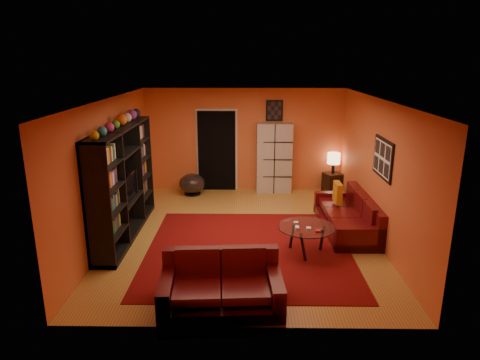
{
  "coord_description": "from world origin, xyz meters",
  "views": [
    {
      "loc": [
        0.05,
        -7.73,
        3.32
      ],
      "look_at": [
        -0.07,
        0.1,
        1.07
      ],
      "focal_mm": 32.0,
      "sensor_mm": 36.0,
      "label": 1
    }
  ],
  "objects_px": {
    "entertainment_unit": "(123,182)",
    "storage_cabinet": "(274,158)",
    "loveseat": "(221,284)",
    "bowl_chair": "(192,184)",
    "tv": "(126,186)",
    "side_table": "(332,183)",
    "sofa": "(351,216)",
    "coffee_table": "(306,229)",
    "table_lamp": "(334,159)"
  },
  "relations": [
    {
      "from": "loveseat",
      "to": "bowl_chair",
      "type": "distance_m",
      "value": 5.01
    },
    {
      "from": "side_table",
      "to": "loveseat",
      "type": "bearing_deg",
      "value": -116.22
    },
    {
      "from": "sofa",
      "to": "side_table",
      "type": "xyz_separation_m",
      "value": [
        0.11,
        2.48,
        -0.03
      ]
    },
    {
      "from": "tv",
      "to": "table_lamp",
      "type": "xyz_separation_m",
      "value": [
        4.48,
        2.77,
        -0.1
      ]
    },
    {
      "from": "loveseat",
      "to": "bowl_chair",
      "type": "bearing_deg",
      "value": 7.8
    },
    {
      "from": "tv",
      "to": "side_table",
      "type": "bearing_deg",
      "value": -58.29
    },
    {
      "from": "sofa",
      "to": "storage_cabinet",
      "type": "xyz_separation_m",
      "value": [
        -1.38,
        2.53,
        0.6
      ]
    },
    {
      "from": "entertainment_unit",
      "to": "table_lamp",
      "type": "height_order",
      "value": "entertainment_unit"
    },
    {
      "from": "storage_cabinet",
      "to": "entertainment_unit",
      "type": "bearing_deg",
      "value": -139.28
    },
    {
      "from": "coffee_table",
      "to": "storage_cabinet",
      "type": "xyz_separation_m",
      "value": [
        -0.34,
        3.63,
        0.43
      ]
    },
    {
      "from": "entertainment_unit",
      "to": "bowl_chair",
      "type": "height_order",
      "value": "entertainment_unit"
    },
    {
      "from": "entertainment_unit",
      "to": "bowl_chair",
      "type": "relative_size",
      "value": 4.63
    },
    {
      "from": "tv",
      "to": "loveseat",
      "type": "xyz_separation_m",
      "value": [
        1.93,
        -2.4,
        -0.69
      ]
    },
    {
      "from": "entertainment_unit",
      "to": "coffee_table",
      "type": "distance_m",
      "value": 3.52
    },
    {
      "from": "coffee_table",
      "to": "side_table",
      "type": "distance_m",
      "value": 3.76
    },
    {
      "from": "loveseat",
      "to": "table_lamp",
      "type": "xyz_separation_m",
      "value": [
        2.54,
        5.16,
        0.59
      ]
    },
    {
      "from": "entertainment_unit",
      "to": "storage_cabinet",
      "type": "distance_m",
      "value": 4.13
    },
    {
      "from": "tv",
      "to": "coffee_table",
      "type": "distance_m",
      "value": 3.46
    },
    {
      "from": "bowl_chair",
      "to": "side_table",
      "type": "relative_size",
      "value": 1.3
    },
    {
      "from": "tv",
      "to": "coffee_table",
      "type": "relative_size",
      "value": 0.87
    },
    {
      "from": "bowl_chair",
      "to": "tv",
      "type": "bearing_deg",
      "value": -110.19
    },
    {
      "from": "coffee_table",
      "to": "side_table",
      "type": "xyz_separation_m",
      "value": [
        1.15,
        3.58,
        -0.2
      ]
    },
    {
      "from": "table_lamp",
      "to": "tv",
      "type": "bearing_deg",
      "value": -148.29
    },
    {
      "from": "coffee_table",
      "to": "bowl_chair",
      "type": "xyz_separation_m",
      "value": [
        -2.4,
        3.33,
        -0.17
      ]
    },
    {
      "from": "bowl_chair",
      "to": "table_lamp",
      "type": "bearing_deg",
      "value": 4.03
    },
    {
      "from": "bowl_chair",
      "to": "sofa",
      "type": "bearing_deg",
      "value": -32.95
    },
    {
      "from": "table_lamp",
      "to": "coffee_table",
      "type": "bearing_deg",
      "value": -107.87
    },
    {
      "from": "tv",
      "to": "loveseat",
      "type": "distance_m",
      "value": 3.15
    },
    {
      "from": "table_lamp",
      "to": "loveseat",
      "type": "bearing_deg",
      "value": -116.22
    },
    {
      "from": "loveseat",
      "to": "side_table",
      "type": "bearing_deg",
      "value": -30.02
    },
    {
      "from": "tv",
      "to": "table_lamp",
      "type": "relative_size",
      "value": 1.65
    },
    {
      "from": "sofa",
      "to": "table_lamp",
      "type": "xyz_separation_m",
      "value": [
        0.11,
        2.48,
        0.59
      ]
    },
    {
      "from": "coffee_table",
      "to": "bowl_chair",
      "type": "distance_m",
      "value": 4.1
    },
    {
      "from": "tv",
      "to": "coffee_table",
      "type": "height_order",
      "value": "tv"
    },
    {
      "from": "entertainment_unit",
      "to": "tv",
      "type": "bearing_deg",
      "value": -16.9
    },
    {
      "from": "entertainment_unit",
      "to": "side_table",
      "type": "distance_m",
      "value": 5.36
    },
    {
      "from": "entertainment_unit",
      "to": "loveseat",
      "type": "distance_m",
      "value": 3.22
    },
    {
      "from": "side_table",
      "to": "table_lamp",
      "type": "bearing_deg",
      "value": 0.0
    },
    {
      "from": "loveseat",
      "to": "storage_cabinet",
      "type": "distance_m",
      "value": 5.35
    },
    {
      "from": "bowl_chair",
      "to": "table_lamp",
      "type": "xyz_separation_m",
      "value": [
        3.55,
        0.25,
        0.59
      ]
    },
    {
      "from": "entertainment_unit",
      "to": "sofa",
      "type": "bearing_deg",
      "value": 3.52
    },
    {
      "from": "loveseat",
      "to": "storage_cabinet",
      "type": "bearing_deg",
      "value": -15.14
    },
    {
      "from": "sofa",
      "to": "coffee_table",
      "type": "height_order",
      "value": "sofa"
    },
    {
      "from": "sofa",
      "to": "coffee_table",
      "type": "xyz_separation_m",
      "value": [
        -1.04,
        -1.1,
        0.17
      ]
    },
    {
      "from": "sofa",
      "to": "loveseat",
      "type": "bearing_deg",
      "value": -133.34
    },
    {
      "from": "bowl_chair",
      "to": "table_lamp",
      "type": "height_order",
      "value": "table_lamp"
    },
    {
      "from": "entertainment_unit",
      "to": "side_table",
      "type": "relative_size",
      "value": 6.0
    },
    {
      "from": "entertainment_unit",
      "to": "table_lamp",
      "type": "relative_size",
      "value": 5.72
    },
    {
      "from": "tv",
      "to": "coffee_table",
      "type": "xyz_separation_m",
      "value": [
        3.32,
        -0.81,
        -0.52
      ]
    },
    {
      "from": "loveseat",
      "to": "coffee_table",
      "type": "bearing_deg",
      "value": -45.02
    }
  ]
}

